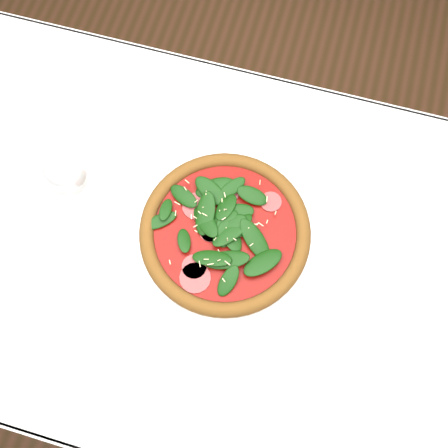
# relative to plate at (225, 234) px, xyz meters

# --- Properties ---
(ground) EXTENTS (6.00, 6.00, 0.00)m
(ground) POSITION_rel_plate_xyz_m (-0.03, -0.03, -0.76)
(ground) COLOR brown
(ground) RESTS_ON ground
(dining_table) EXTENTS (1.21, 0.81, 0.75)m
(dining_table) POSITION_rel_plate_xyz_m (-0.03, -0.03, -0.11)
(dining_table) COLOR silver
(dining_table) RESTS_ON ground
(plate) EXTENTS (0.37, 0.37, 0.02)m
(plate) POSITION_rel_plate_xyz_m (0.00, 0.00, 0.00)
(plate) COLOR white
(plate) RESTS_ON dining_table
(pizza) EXTENTS (0.37, 0.37, 0.04)m
(pizza) POSITION_rel_plate_xyz_m (0.00, 0.00, 0.02)
(pizza) COLOR brown
(pizza) RESTS_ON plate
(wine_glass) EXTENTS (0.08, 0.08, 0.19)m
(wine_glass) POSITION_rel_plate_xyz_m (-0.28, -0.01, 0.13)
(wine_glass) COLOR silver
(wine_glass) RESTS_ON dining_table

